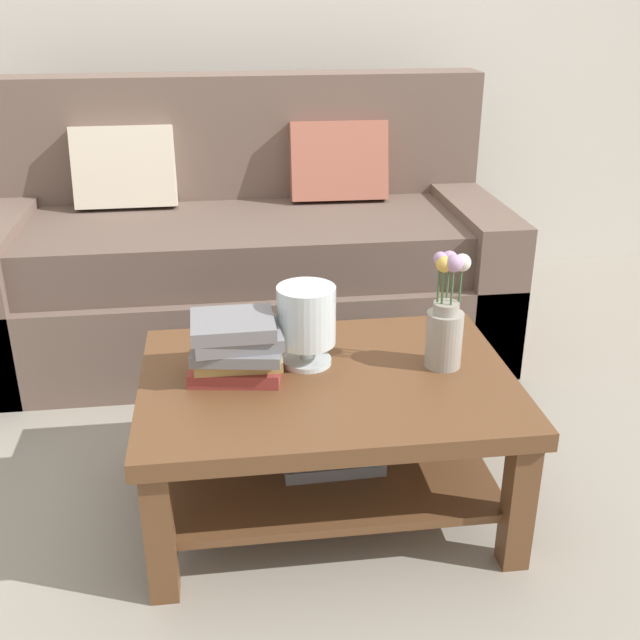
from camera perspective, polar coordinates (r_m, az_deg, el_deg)
The scene contains 6 objects.
ground_plane at distance 2.61m, azimuth -2.27°, elevation -8.80°, with size 10.00×10.00×0.00m, color gray.
couch at distance 3.18m, azimuth -5.63°, elevation 4.63°, with size 2.05×0.90×1.06m.
coffee_table at distance 2.15m, azimuth 0.55°, elevation -7.02°, with size 1.01×0.72×0.43m.
book_stack_main at distance 2.06m, azimuth -6.22°, elevation -1.97°, with size 0.27×0.23×0.17m.
glass_hurricane_vase at distance 2.10m, azimuth -1.02°, elevation 0.09°, with size 0.16×0.16×0.23m.
flower_pitcher at distance 2.12m, azimuth 9.30°, elevation -0.10°, with size 0.11×0.11×0.33m.
Camera 1 is at (-0.19, -2.19, 1.41)m, focal length 43.14 mm.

